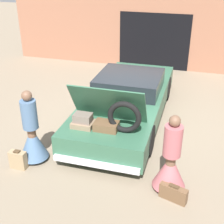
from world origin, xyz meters
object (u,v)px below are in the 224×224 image
object	(u,v)px
suitcase_beside_left_person	(18,160)
suitcase_beside_right_person	(173,193)
person_right	(170,164)
person_left	(32,136)
car	(126,100)

from	to	relation	value
suitcase_beside_left_person	suitcase_beside_right_person	world-z (taller)	suitcase_beside_left_person
suitcase_beside_left_person	person_right	bearing A→B (deg)	4.23
person_left	person_right	world-z (taller)	person_left
car	suitcase_beside_right_person	bearing A→B (deg)	-61.12
person_right	suitcase_beside_right_person	bearing A→B (deg)	-172.46
suitcase_beside_right_person	suitcase_beside_left_person	bearing A→B (deg)	178.64
car	person_left	xyz separation A→B (m)	(-1.53, -2.54, 0.05)
person_left	suitcase_beside_left_person	bearing A→B (deg)	-20.74
person_right	suitcase_beside_right_person	xyz separation A→B (m)	(0.13, -0.32, -0.42)
person_left	suitcase_beside_left_person	xyz separation A→B (m)	(-0.18, -0.39, -0.40)
suitcase_beside_left_person	car	bearing A→B (deg)	59.69
car	suitcase_beside_left_person	size ratio (longest dim) A/B	12.31
car	suitcase_beside_left_person	distance (m)	3.41
car	person_right	size ratio (longest dim) A/B	3.30
car	suitcase_beside_left_person	bearing A→B (deg)	-120.31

